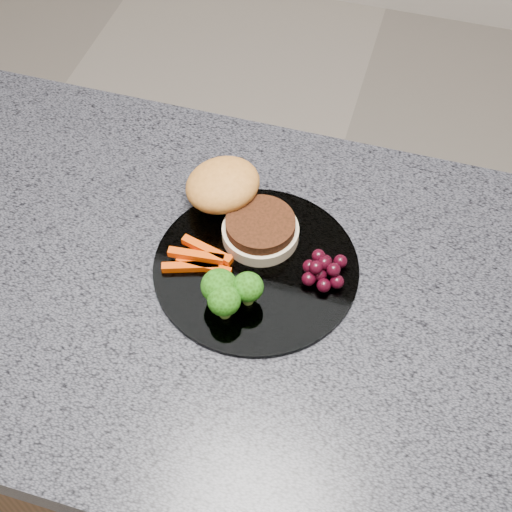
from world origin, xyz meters
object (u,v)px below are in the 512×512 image
Objects in this scene: island_cabinet at (222,434)px; grape_bunch at (324,270)px; plate at (256,267)px; burger at (236,203)px.

island_cabinet is 20.25× the size of grape_bunch.
plate is 1.36× the size of burger.
burger is (0.00, 0.11, 0.50)m from island_cabinet.
burger is 3.24× the size of grape_bunch.
grape_bunch is (0.14, 0.05, 0.49)m from island_cabinet.
island_cabinet is at bearing -160.60° from grape_bunch.
plate is at bearing -36.42° from burger.
plate is at bearing 37.69° from island_cabinet.
burger is (-0.05, 0.07, 0.03)m from plate.
plate reaches higher than island_cabinet.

